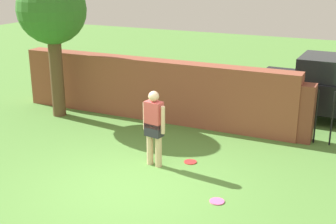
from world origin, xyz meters
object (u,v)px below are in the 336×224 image
person (154,125)px  frisbee_red (190,162)px  tree (52,13)px  frisbee_pink (217,201)px

person → frisbee_red: (0.64, 0.45, -0.89)m
person → frisbee_red: 1.18m
tree → frisbee_pink: size_ratio=14.16×
person → frisbee_red: person is taller
tree → frisbee_red: tree is taller
person → frisbee_pink: 2.15m
frisbee_red → person: bearing=-144.9°
person → tree: bearing=164.4°
tree → frisbee_pink: 6.90m
frisbee_red → tree: bearing=162.5°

